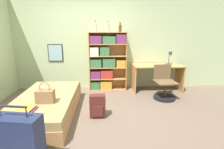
{
  "coord_description": "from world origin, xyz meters",
  "views": [
    {
      "loc": [
        0.33,
        -3.23,
        1.6
      ],
      "look_at": [
        0.53,
        0.21,
        0.75
      ],
      "focal_mm": 28.0,
      "sensor_mm": 36.0,
      "label": 1
    }
  ],
  "objects_px": {
    "handbag": "(45,96)",
    "bottle_green": "(96,28)",
    "desk": "(157,72)",
    "bottle_brown": "(108,28)",
    "desk_lamp": "(171,55)",
    "suitcase": "(18,144)",
    "bookcase": "(105,61)",
    "bottle_clear": "(120,28)",
    "book_stack_on_bed": "(26,109)",
    "bed": "(47,105)",
    "backpack": "(98,106)",
    "desk_chair": "(164,88)"
  },
  "relations": [
    {
      "from": "handbag",
      "to": "bottle_green",
      "type": "height_order",
      "value": "bottle_green"
    },
    {
      "from": "handbag",
      "to": "bottle_green",
      "type": "xyz_separation_m",
      "value": [
        0.85,
        1.78,
        1.2
      ]
    },
    {
      "from": "handbag",
      "to": "bottle_green",
      "type": "distance_m",
      "value": 2.31
    },
    {
      "from": "bottle_green",
      "to": "desk",
      "type": "height_order",
      "value": "bottle_green"
    },
    {
      "from": "bottle_brown",
      "to": "desk_lamp",
      "type": "bearing_deg",
      "value": -4.13
    },
    {
      "from": "desk",
      "to": "suitcase",
      "type": "bearing_deg",
      "value": -131.75
    },
    {
      "from": "desk_lamp",
      "to": "desk",
      "type": "bearing_deg",
      "value": -169.68
    },
    {
      "from": "bottle_brown",
      "to": "bookcase",
      "type": "bearing_deg",
      "value": -160.3
    },
    {
      "from": "bookcase",
      "to": "bottle_clear",
      "type": "relative_size",
      "value": 6.4
    },
    {
      "from": "book_stack_on_bed",
      "to": "suitcase",
      "type": "bearing_deg",
      "value": -73.77
    },
    {
      "from": "book_stack_on_bed",
      "to": "bottle_brown",
      "type": "distance_m",
      "value": 2.86
    },
    {
      "from": "handbag",
      "to": "desk",
      "type": "distance_m",
      "value": 2.99
    },
    {
      "from": "bottle_clear",
      "to": "handbag",
      "type": "bearing_deg",
      "value": -129.46
    },
    {
      "from": "bottle_clear",
      "to": "desk",
      "type": "xyz_separation_m",
      "value": [
        1.01,
        -0.17,
        -1.17
      ]
    },
    {
      "from": "bottle_clear",
      "to": "desk",
      "type": "bearing_deg",
      "value": -9.3
    },
    {
      "from": "book_stack_on_bed",
      "to": "bed",
      "type": "bearing_deg",
      "value": 79.9
    },
    {
      "from": "bottle_clear",
      "to": "desk_lamp",
      "type": "xyz_separation_m",
      "value": [
        1.38,
        -0.1,
        -0.7
      ]
    },
    {
      "from": "handbag",
      "to": "bottle_clear",
      "type": "distance_m",
      "value": 2.62
    },
    {
      "from": "backpack",
      "to": "bed",
      "type": "bearing_deg",
      "value": 171.01
    },
    {
      "from": "suitcase",
      "to": "desk_chair",
      "type": "height_order",
      "value": "suitcase"
    },
    {
      "from": "book_stack_on_bed",
      "to": "suitcase",
      "type": "height_order",
      "value": "suitcase"
    },
    {
      "from": "handbag",
      "to": "suitcase",
      "type": "relative_size",
      "value": 0.45
    },
    {
      "from": "book_stack_on_bed",
      "to": "desk_chair",
      "type": "bearing_deg",
      "value": 26.51
    },
    {
      "from": "book_stack_on_bed",
      "to": "desk_lamp",
      "type": "distance_m",
      "value": 3.73
    },
    {
      "from": "suitcase",
      "to": "bottle_clear",
      "type": "distance_m",
      "value": 3.54
    },
    {
      "from": "bottle_brown",
      "to": "desk_chair",
      "type": "height_order",
      "value": "bottle_brown"
    },
    {
      "from": "desk",
      "to": "desk_chair",
      "type": "xyz_separation_m",
      "value": [
        0.0,
        -0.6,
        -0.26
      ]
    },
    {
      "from": "bottle_green",
      "to": "suitcase",
      "type": "bearing_deg",
      "value": -105.76
    },
    {
      "from": "book_stack_on_bed",
      "to": "desk_lamp",
      "type": "height_order",
      "value": "desk_lamp"
    },
    {
      "from": "book_stack_on_bed",
      "to": "desk_lamp",
      "type": "relative_size",
      "value": 0.79
    },
    {
      "from": "bed",
      "to": "handbag",
      "type": "xyz_separation_m",
      "value": [
        0.1,
        -0.31,
        0.31
      ]
    },
    {
      "from": "handbag",
      "to": "desk_chair",
      "type": "bearing_deg",
      "value": 22.47
    },
    {
      "from": "book_stack_on_bed",
      "to": "backpack",
      "type": "height_order",
      "value": "backpack"
    },
    {
      "from": "book_stack_on_bed",
      "to": "desk",
      "type": "xyz_separation_m",
      "value": [
        2.71,
        1.96,
        0.11
      ]
    },
    {
      "from": "book_stack_on_bed",
      "to": "bottle_green",
      "type": "relative_size",
      "value": 1.09
    },
    {
      "from": "bookcase",
      "to": "desk_chair",
      "type": "xyz_separation_m",
      "value": [
        1.41,
        -0.76,
        -0.56
      ]
    },
    {
      "from": "desk_lamp",
      "to": "bottle_clear",
      "type": "bearing_deg",
      "value": 175.9
    },
    {
      "from": "bottle_green",
      "to": "desk_lamp",
      "type": "xyz_separation_m",
      "value": [
        2.02,
        -0.08,
        -0.71
      ]
    },
    {
      "from": "bed",
      "to": "bottle_clear",
      "type": "distance_m",
      "value": 2.64
    },
    {
      "from": "bottle_green",
      "to": "bottle_clear",
      "type": "relative_size",
      "value": 1.19
    },
    {
      "from": "bookcase",
      "to": "desk_lamp",
      "type": "height_order",
      "value": "bookcase"
    },
    {
      "from": "backpack",
      "to": "desk_lamp",
      "type": "bearing_deg",
      "value": 38.44
    },
    {
      "from": "book_stack_on_bed",
      "to": "backpack",
      "type": "distance_m",
      "value": 1.23
    },
    {
      "from": "desk_lamp",
      "to": "backpack",
      "type": "xyz_separation_m",
      "value": [
        -1.96,
        -1.55,
        -0.76
      ]
    },
    {
      "from": "bed",
      "to": "bookcase",
      "type": "xyz_separation_m",
      "value": [
        1.19,
        1.49,
        0.62
      ]
    },
    {
      "from": "desk",
      "to": "bottle_green",
      "type": "bearing_deg",
      "value": 175.05
    },
    {
      "from": "bookcase",
      "to": "bottle_brown",
      "type": "distance_m",
      "value": 0.89
    },
    {
      "from": "bookcase",
      "to": "desk_lamp",
      "type": "xyz_separation_m",
      "value": [
        1.77,
        -0.09,
        0.18
      ]
    },
    {
      "from": "desk_lamp",
      "to": "handbag",
      "type": "bearing_deg",
      "value": -149.23
    },
    {
      "from": "bed",
      "to": "book_stack_on_bed",
      "type": "relative_size",
      "value": 6.43
    }
  ]
}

